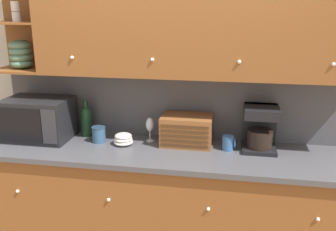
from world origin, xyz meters
name	(u,v)px	position (x,y,z in m)	size (l,w,h in m)	color
ground_plane	(172,229)	(0.00, 0.00, 0.00)	(24.00, 24.00, 0.00)	#896647
wall_back	(174,89)	(0.00, 0.03, 1.30)	(5.25, 0.06, 2.60)	beige
counter_unit	(166,203)	(0.00, -0.32, 0.45)	(2.87, 0.67, 0.90)	brown
backsplash_panel	(173,105)	(0.00, -0.01, 1.17)	(2.85, 0.01, 0.54)	#4C4C51
upper_cabinets	(191,23)	(0.16, -0.16, 1.84)	(2.85, 0.34, 0.79)	brown
microwave	(38,119)	(-1.06, -0.26, 1.07)	(0.52, 0.37, 0.34)	black
wine_bottle	(86,120)	(-0.71, -0.12, 1.04)	(0.09, 0.09, 0.31)	#19381E
storage_canister	(99,134)	(-0.56, -0.25, 0.97)	(0.11, 0.11, 0.13)	#33567A
bowl_stack_on_counter	(123,139)	(-0.35, -0.27, 0.95)	(0.15, 0.15, 0.09)	silver
wine_glass	(150,125)	(-0.16, -0.16, 1.04)	(0.06, 0.06, 0.20)	silver
bread_box	(187,130)	(0.14, -0.17, 1.02)	(0.39, 0.28, 0.23)	brown
mug	(229,143)	(0.47, -0.24, 0.96)	(0.10, 0.09, 0.11)	#38669E
coffee_maker	(260,128)	(0.70, -0.17, 1.07)	(0.25, 0.27, 0.34)	black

